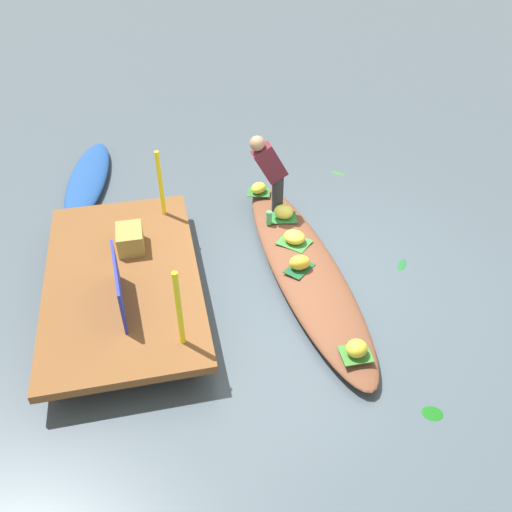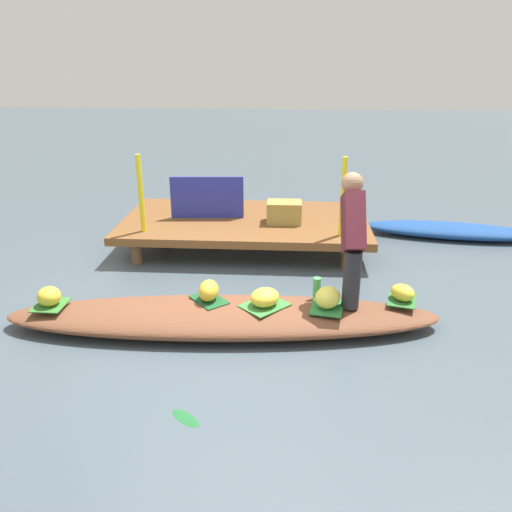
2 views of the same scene
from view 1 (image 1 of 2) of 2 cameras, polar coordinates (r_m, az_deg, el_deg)
The scene contains 23 objects.
canal_water at distance 7.02m, azimuth 5.06°, elevation -1.89°, with size 40.00×40.00×0.00m, color #424F58.
dock_platform at distance 6.64m, azimuth -13.92°, elevation -2.34°, with size 3.20×1.80×0.37m.
vendor_boat at distance 6.95m, azimuth 5.11°, elevation -1.19°, with size 4.05×0.83×0.23m, color brown.
moored_boat at distance 9.15m, azimuth -17.31°, elevation 7.79°, with size 2.40×0.59×0.19m, color navy.
leaf_mat_0 at distance 6.74m, azimuth 4.59°, elevation -1.32°, with size 0.37×0.24×0.01m, color #194F29.
banana_bunch_0 at distance 6.68m, azimuth 4.63°, elevation -0.69°, with size 0.26×0.19×0.20m, color yellow.
leaf_mat_1 at distance 7.16m, azimuth 4.05°, elevation 1.48°, with size 0.40×0.32×0.01m, color #377D37.
banana_bunch_1 at distance 7.11m, azimuth 4.08°, elevation 2.00°, with size 0.29×0.25×0.17m, color yellow.
leaf_mat_2 at distance 7.60m, azimuth 2.90°, elevation 4.07°, with size 0.37×0.29×0.01m, color #297238.
banana_bunch_2 at distance 7.55m, azimuth 2.92°, elevation 4.68°, with size 0.26×0.22×0.20m, color #F1E652.
leaf_mat_3 at distance 8.14m, azimuth 0.27°, elevation 6.74°, with size 0.34×0.25×0.01m, color #2D6B2E.
banana_bunch_3 at distance 8.10m, azimuth 0.28°, elevation 7.19°, with size 0.24×0.20×0.15m, color yellow.
leaf_mat_4 at distance 5.83m, azimuth 10.48°, elevation -10.14°, with size 0.32×0.28×0.01m, color #35752D.
banana_bunch_4 at distance 5.76m, azimuth 10.59°, elevation -9.56°, with size 0.23×0.21×0.18m, color gold.
vendor_person at distance 7.37m, azimuth 1.50°, elevation 9.15°, with size 0.21×0.53×1.19m.
water_bottle at distance 7.43m, azimuth 1.38°, elevation 4.07°, with size 0.08×0.08×0.19m, color #4AAB60.
market_banner at distance 6.04m, azimuth -14.30°, elevation -3.05°, with size 0.96×0.03×0.55m, color #262E97.
railing_post_west at distance 5.37m, azimuth -8.14°, elevation -5.56°, with size 0.06×0.06×0.94m, color yellow.
railing_post_east at distance 7.29m, azimuth -10.05°, elevation 7.54°, with size 0.06×0.06×0.94m, color yellow.
produce_crate at distance 6.91m, azimuth -13.15°, elevation 1.77°, with size 0.44×0.32×0.27m, color olive.
drifting_plant_0 at distance 7.38m, azimuth 15.16°, elevation -0.91°, with size 0.27×0.11×0.01m, color #1D5E2C.
drifting_plant_2 at distance 5.84m, azimuth 18.14°, elevation -15.52°, with size 0.21×0.18×0.01m, color #135D15.
drifting_plant_3 at distance 9.18m, azimuth 8.70°, elevation 8.64°, with size 0.25×0.11×0.01m, color #376639.
Camera 1 is at (-5.04, 1.72, 4.58)m, focal length 37.87 mm.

